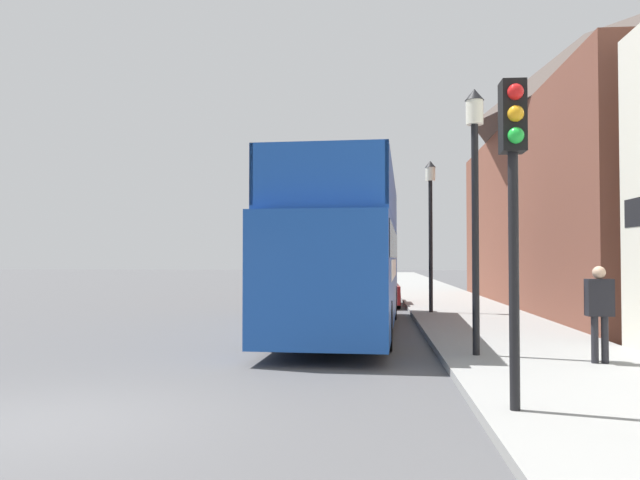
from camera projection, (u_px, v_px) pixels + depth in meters
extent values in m
plane|color=#4C4C4F|center=(288.00, 301.00, 28.05)|extent=(144.00, 144.00, 0.00)
cube|color=gray|center=(453.00, 305.00, 24.47)|extent=(3.78, 108.00, 0.14)
cube|color=brown|center=(586.00, 215.00, 23.51)|extent=(6.00, 19.92, 7.09)
pyramid|color=#473D38|center=(585.00, 78.00, 23.66)|extent=(6.00, 19.92, 3.37)
cube|color=#19479E|center=(345.00, 273.00, 16.17)|extent=(3.09, 11.09, 2.49)
cube|color=white|center=(343.00, 268.00, 15.63)|extent=(2.86, 6.16, 0.45)
cube|color=black|center=(345.00, 244.00, 16.19)|extent=(3.07, 10.21, 0.70)
cube|color=#19479E|center=(345.00, 223.00, 16.21)|extent=(3.04, 10.21, 0.10)
cube|color=#19479E|center=(298.00, 200.00, 16.39)|extent=(0.57, 10.09, 1.15)
cube|color=#19479E|center=(393.00, 198.00, 16.06)|extent=(0.57, 10.09, 1.15)
cube|color=#19479E|center=(318.00, 173.00, 11.26)|extent=(2.55, 0.20, 1.15)
cube|color=#19479E|center=(357.00, 211.00, 20.47)|extent=(2.62, 1.66, 1.15)
cylinder|color=black|center=(319.00, 302.00, 19.67)|extent=(0.33, 1.06, 1.05)
cylinder|color=black|center=(392.00, 303.00, 19.36)|extent=(0.33, 1.06, 1.05)
cylinder|color=black|center=(276.00, 324.00, 13.14)|extent=(0.33, 1.06, 1.05)
cylinder|color=black|center=(386.00, 326.00, 12.83)|extent=(0.33, 1.06, 1.05)
cube|color=maroon|center=(376.00, 293.00, 24.93)|extent=(1.83, 4.03, 0.69)
cube|color=black|center=(375.00, 277.00, 24.82)|extent=(1.61, 1.94, 0.58)
cylinder|color=black|center=(355.00, 296.00, 26.23)|extent=(0.20, 0.64, 0.64)
cylinder|color=black|center=(395.00, 296.00, 26.09)|extent=(0.20, 0.64, 0.64)
cylinder|color=black|center=(354.00, 300.00, 23.75)|extent=(0.20, 0.64, 0.64)
cylinder|color=black|center=(398.00, 300.00, 23.61)|extent=(0.20, 0.64, 0.64)
cylinder|color=#232328|center=(595.00, 340.00, 10.56)|extent=(0.12, 0.12, 0.80)
cylinder|color=#232328|center=(605.00, 340.00, 10.54)|extent=(0.12, 0.12, 0.80)
cube|color=black|center=(599.00, 298.00, 10.57)|extent=(0.43, 0.24, 0.63)
sphere|color=tan|center=(599.00, 273.00, 10.58)|extent=(0.22, 0.22, 0.22)
cylinder|color=black|center=(514.00, 281.00, 7.33)|extent=(0.12, 0.12, 3.03)
cube|color=black|center=(512.00, 117.00, 7.39)|extent=(0.28, 0.31, 0.85)
sphere|color=red|center=(515.00, 92.00, 7.23)|extent=(0.19, 0.19, 0.19)
sphere|color=orange|center=(516.00, 114.00, 7.22)|extent=(0.19, 0.19, 0.19)
sphere|color=green|center=(516.00, 135.00, 7.21)|extent=(0.19, 0.19, 0.19)
cylinder|color=black|center=(475.00, 239.00, 11.50)|extent=(0.13, 0.13, 4.26)
cylinder|color=silver|center=(475.00, 113.00, 11.57)|extent=(0.32, 0.32, 0.45)
cone|color=black|center=(474.00, 95.00, 11.58)|extent=(0.35, 0.35, 0.22)
cylinder|color=black|center=(431.00, 246.00, 20.56)|extent=(0.13, 0.13, 4.34)
cylinder|color=silver|center=(430.00, 174.00, 20.63)|extent=(0.32, 0.32, 0.45)
cone|color=black|center=(430.00, 164.00, 20.64)|extent=(0.35, 0.35, 0.22)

